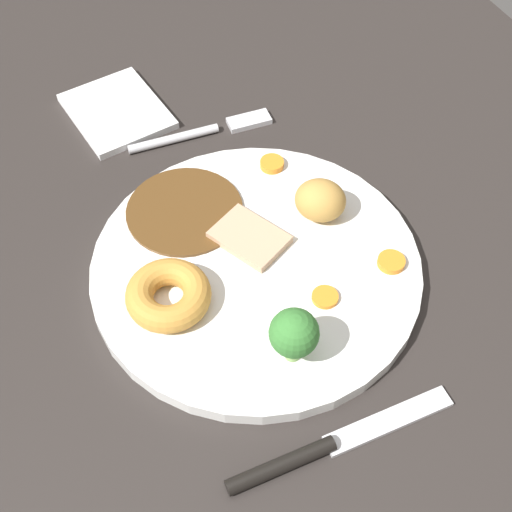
% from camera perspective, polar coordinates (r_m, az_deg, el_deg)
% --- Properties ---
extents(dining_table, '(1.20, 0.84, 0.04)m').
position_cam_1_polar(dining_table, '(0.66, 1.07, -0.33)').
color(dining_table, '#2B2623').
rests_on(dining_table, ground).
extents(dinner_plate, '(0.29, 0.29, 0.01)m').
position_cam_1_polar(dinner_plate, '(0.62, -0.00, -0.97)').
color(dinner_plate, white).
rests_on(dinner_plate, dining_table).
extents(gravy_pool, '(0.11, 0.11, 0.00)m').
position_cam_1_polar(gravy_pool, '(0.65, -5.78, 3.66)').
color(gravy_pool, '#563819').
rests_on(gravy_pool, dinner_plate).
extents(meat_slice_main, '(0.08, 0.07, 0.01)m').
position_cam_1_polar(meat_slice_main, '(0.63, -0.53, 1.50)').
color(meat_slice_main, tan).
rests_on(meat_slice_main, dinner_plate).
extents(yorkshire_pudding, '(0.07, 0.07, 0.02)m').
position_cam_1_polar(yorkshire_pudding, '(0.58, -7.08, -3.14)').
color(yorkshire_pudding, '#C68938').
rests_on(yorkshire_pudding, dinner_plate).
extents(roast_potato_left, '(0.06, 0.06, 0.04)m').
position_cam_1_polar(roast_potato_left, '(0.64, 5.21, 4.50)').
color(roast_potato_left, '#BC8C42').
rests_on(roast_potato_left, dinner_plate).
extents(carrot_coin_front, '(0.02, 0.02, 0.01)m').
position_cam_1_polar(carrot_coin_front, '(0.62, 10.85, -0.47)').
color(carrot_coin_front, orange).
rests_on(carrot_coin_front, dinner_plate).
extents(carrot_coin_back, '(0.02, 0.02, 0.00)m').
position_cam_1_polar(carrot_coin_back, '(0.59, 5.59, -3.31)').
color(carrot_coin_back, orange).
rests_on(carrot_coin_back, dinner_plate).
extents(carrot_coin_side, '(0.02, 0.02, 0.01)m').
position_cam_1_polar(carrot_coin_side, '(0.69, 1.30, 7.44)').
color(carrot_coin_side, orange).
rests_on(carrot_coin_side, dinner_plate).
extents(broccoli_floret, '(0.04, 0.04, 0.05)m').
position_cam_1_polar(broccoli_floret, '(0.54, 3.08, -6.29)').
color(broccoli_floret, '#8CB766').
rests_on(broccoli_floret, dinner_plate).
extents(fork, '(0.02, 0.15, 0.01)m').
position_cam_1_polar(fork, '(0.74, -4.12, 10.00)').
color(fork, silver).
rests_on(fork, dining_table).
extents(knife, '(0.02, 0.19, 0.01)m').
position_cam_1_polar(knife, '(0.54, 5.34, -15.18)').
color(knife, black).
rests_on(knife, dining_table).
extents(folded_napkin, '(0.12, 0.10, 0.01)m').
position_cam_1_polar(folded_napkin, '(0.78, -11.14, 11.37)').
color(folded_napkin, white).
rests_on(folded_napkin, dining_table).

